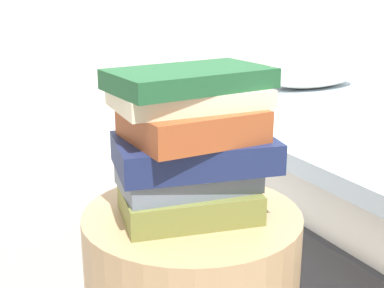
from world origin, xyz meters
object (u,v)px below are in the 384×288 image
(book_rust, at_px, (193,123))
(book_forest, at_px, (191,78))
(book_navy, at_px, (194,152))
(book_slate, at_px, (187,177))
(book_cream, at_px, (190,97))
(book_olive, at_px, (189,202))

(book_rust, relative_size, book_forest, 0.79)
(book_navy, xyz_separation_m, book_forest, (-0.00, 0.01, 0.14))
(book_slate, distance_m, book_navy, 0.05)
(book_cream, bearing_deg, book_forest, -23.26)
(book_forest, bearing_deg, book_olive, -135.07)
(book_rust, bearing_deg, book_cream, 87.82)
(book_rust, distance_m, book_cream, 0.05)
(book_olive, height_order, book_navy, book_navy)
(book_slate, xyz_separation_m, book_navy, (0.01, -0.00, 0.05))
(book_olive, relative_size, book_cream, 0.91)
(book_navy, bearing_deg, book_slate, 176.34)
(book_slate, height_order, book_forest, book_forest)
(book_slate, height_order, book_rust, book_rust)
(book_navy, bearing_deg, book_olive, -144.59)
(book_forest, bearing_deg, book_slate, -157.48)
(book_rust, relative_size, book_cream, 0.84)
(book_olive, bearing_deg, book_cream, 68.89)
(book_olive, relative_size, book_slate, 1.00)
(book_olive, relative_size, book_rust, 1.09)
(book_slate, distance_m, book_rust, 0.11)
(book_olive, xyz_separation_m, book_cream, (0.01, 0.02, 0.20))
(book_olive, distance_m, book_forest, 0.24)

